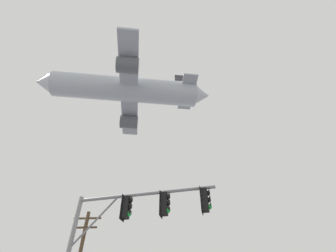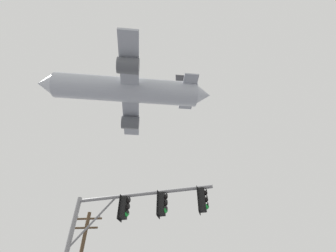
% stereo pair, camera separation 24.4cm
% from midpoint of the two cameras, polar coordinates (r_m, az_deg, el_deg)
% --- Properties ---
extents(signal_pole_near, '(6.01, 1.24, 6.05)m').
position_cam_midpoint_polar(signal_pole_near, '(10.56, -10.02, -21.69)').
color(signal_pole_near, gray).
rests_on(signal_pole_near, ground).
extents(airplane, '(28.98, 22.39, 7.90)m').
position_cam_midpoint_polar(airplane, '(41.68, -10.12, 8.39)').
color(airplane, '#B7BCC6').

